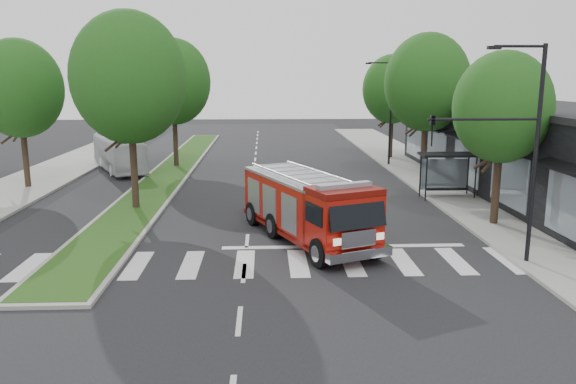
# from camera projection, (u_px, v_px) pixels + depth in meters

# --- Properties ---
(ground) EXTENTS (140.00, 140.00, 0.00)m
(ground) POSITION_uv_depth(u_px,v_px,m) (247.00, 241.00, 23.92)
(ground) COLOR black
(ground) RESTS_ON ground
(sidewalk_right) EXTENTS (5.00, 80.00, 0.15)m
(sidewalk_right) POSITION_uv_depth(u_px,v_px,m) (457.00, 190.00, 34.21)
(sidewalk_right) COLOR gray
(sidewalk_right) RESTS_ON ground
(sidewalk_left) EXTENTS (5.00, 80.00, 0.15)m
(sidewalk_left) POSITION_uv_depth(u_px,v_px,m) (6.00, 194.00, 33.08)
(sidewalk_left) COLOR gray
(sidewalk_left) RESTS_ON ground
(median) EXTENTS (3.00, 50.00, 0.15)m
(median) POSITION_uv_depth(u_px,v_px,m) (172.00, 171.00, 41.26)
(median) COLOR gray
(median) RESTS_ON ground
(storefront_row) EXTENTS (8.00, 30.00, 5.00)m
(storefront_row) POSITION_uv_depth(u_px,v_px,m) (533.00, 150.00, 33.91)
(storefront_row) COLOR black
(storefront_row) RESTS_ON ground
(bus_shelter) EXTENTS (3.20, 1.60, 2.61)m
(bus_shelter) POSITION_uv_depth(u_px,v_px,m) (447.00, 163.00, 31.95)
(bus_shelter) COLOR black
(bus_shelter) RESTS_ON ground
(tree_right_near) EXTENTS (4.40, 4.40, 8.05)m
(tree_right_near) POSITION_uv_depth(u_px,v_px,m) (502.00, 108.00, 25.25)
(tree_right_near) COLOR black
(tree_right_near) RESTS_ON ground
(tree_right_mid) EXTENTS (5.60, 5.60, 9.72)m
(tree_right_mid) POSITION_uv_depth(u_px,v_px,m) (427.00, 83.00, 36.79)
(tree_right_mid) COLOR black
(tree_right_mid) RESTS_ON ground
(tree_right_far) EXTENTS (5.00, 5.00, 8.73)m
(tree_right_far) POSITION_uv_depth(u_px,v_px,m) (392.00, 89.00, 46.71)
(tree_right_far) COLOR black
(tree_right_far) RESTS_ON ground
(tree_median_near) EXTENTS (5.80, 5.80, 10.16)m
(tree_median_near) POSITION_uv_depth(u_px,v_px,m) (129.00, 78.00, 28.16)
(tree_median_near) COLOR black
(tree_median_near) RESTS_ON ground
(tree_median_far) EXTENTS (5.60, 5.60, 9.72)m
(tree_median_far) POSITION_uv_depth(u_px,v_px,m) (173.00, 82.00, 41.92)
(tree_median_far) COLOR black
(tree_median_far) RESTS_ON ground
(tree_left_mid) EXTENTS (5.20, 5.20, 9.16)m
(tree_left_mid) POSITION_uv_depth(u_px,v_px,m) (19.00, 89.00, 33.83)
(tree_left_mid) COLOR black
(tree_left_mid) RESTS_ON ground
(streetlight_right_near) EXTENTS (4.08, 0.22, 8.00)m
(streetlight_right_near) POSITION_uv_depth(u_px,v_px,m) (513.00, 140.00, 19.96)
(streetlight_right_near) COLOR black
(streetlight_right_near) RESTS_ON ground
(streetlight_right_far) EXTENTS (2.11, 0.20, 8.00)m
(streetlight_right_far) POSITION_uv_depth(u_px,v_px,m) (389.00, 108.00, 43.02)
(streetlight_right_far) COLOR black
(streetlight_right_far) RESTS_ON ground
(fire_engine) EXTENTS (5.69, 9.00, 3.01)m
(fire_engine) POSITION_uv_depth(u_px,v_px,m) (307.00, 207.00, 23.75)
(fire_engine) COLOR #5F0A05
(fire_engine) RESTS_ON ground
(city_bus) EXTENTS (5.97, 9.55, 2.64)m
(city_bus) POSITION_uv_depth(u_px,v_px,m) (119.00, 153.00, 41.78)
(city_bus) COLOR silver
(city_bus) RESTS_ON ground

